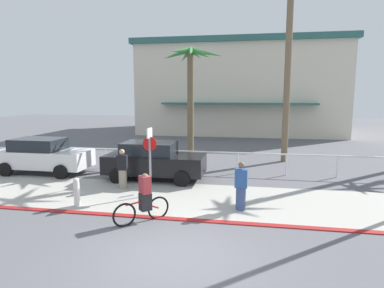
% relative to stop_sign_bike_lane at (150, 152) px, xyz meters
% --- Properties ---
extents(ground_plane, '(80.00, 80.00, 0.00)m').
position_rel_stop_sign_bike_lane_xyz_m(ground_plane, '(1.93, 5.68, -1.68)').
color(ground_plane, '#5B5B60').
extents(sidewalk_strip, '(44.00, 4.00, 0.02)m').
position_rel_stop_sign_bike_lane_xyz_m(sidewalk_strip, '(1.93, -0.12, -1.67)').
color(sidewalk_strip, '#ADAAA0').
rests_on(sidewalk_strip, ground).
extents(curb_paint, '(44.00, 0.24, 0.03)m').
position_rel_stop_sign_bike_lane_xyz_m(curb_paint, '(1.93, -2.12, -1.66)').
color(curb_paint, maroon).
rests_on(curb_paint, ground).
extents(building_backdrop, '(19.54, 13.20, 8.79)m').
position_rel_stop_sign_bike_lane_xyz_m(building_backdrop, '(2.48, 23.57, 2.74)').
color(building_backdrop, beige).
rests_on(building_backdrop, ground).
extents(rail_fence, '(20.39, 0.08, 1.04)m').
position_rel_stop_sign_bike_lane_xyz_m(rail_fence, '(1.93, 4.18, -0.84)').
color(rail_fence, white).
rests_on(rail_fence, ground).
extents(stop_sign_bike_lane, '(0.52, 0.56, 2.56)m').
position_rel_stop_sign_bike_lane_xyz_m(stop_sign_bike_lane, '(0.00, 0.00, 0.00)').
color(stop_sign_bike_lane, gray).
rests_on(stop_sign_bike_lane, ground).
extents(bollard_1, '(0.20, 0.20, 1.00)m').
position_rel_stop_sign_bike_lane_xyz_m(bollard_1, '(-2.11, -1.56, -1.16)').
color(bollard_1, white).
rests_on(bollard_1, ground).
extents(palm_tree_0, '(3.26, 3.52, 6.34)m').
position_rel_stop_sign_bike_lane_xyz_m(palm_tree_0, '(0.33, 6.58, 3.30)').
color(palm_tree_0, brown).
rests_on(palm_tree_0, ground).
extents(palm_tree_1, '(3.24, 3.23, 10.12)m').
position_rel_stop_sign_bike_lane_xyz_m(palm_tree_1, '(5.52, 7.57, 5.40)').
color(palm_tree_1, '#756047').
rests_on(palm_tree_1, ground).
extents(car_white_0, '(4.40, 2.02, 1.69)m').
position_rel_stop_sign_bike_lane_xyz_m(car_white_0, '(-6.17, 2.57, -0.81)').
color(car_white_0, white).
rests_on(car_white_0, ground).
extents(car_black_1, '(4.40, 2.02, 1.69)m').
position_rel_stop_sign_bike_lane_xyz_m(car_black_1, '(-0.57, 2.33, -0.81)').
color(car_black_1, black).
rests_on(car_black_1, ground).
extents(cyclist_red_0, '(1.36, 1.30, 1.50)m').
position_rel_stop_sign_bike_lane_xyz_m(cyclist_red_0, '(0.56, -2.45, -0.98)').
color(cyclist_red_0, black).
rests_on(cyclist_red_0, ground).
extents(pedestrian_0, '(0.41, 0.34, 1.62)m').
position_rel_stop_sign_bike_lane_xyz_m(pedestrian_0, '(3.37, -0.97, -0.93)').
color(pedestrian_0, '#384C7A').
rests_on(pedestrian_0, ground).
extents(pedestrian_1, '(0.43, 0.35, 1.62)m').
position_rel_stop_sign_bike_lane_xyz_m(pedestrian_1, '(-1.39, 0.73, -0.93)').
color(pedestrian_1, gray).
rests_on(pedestrian_1, ground).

